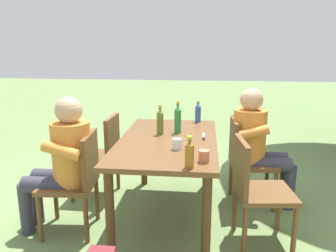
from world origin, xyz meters
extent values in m
plane|color=#6B844C|center=(0.00, 0.00, 0.00)|extent=(24.00, 24.00, 0.00)
cube|color=brown|center=(0.00, 0.00, 0.73)|extent=(1.57, 0.87, 0.04)
cylinder|color=#4C311A|center=(-0.71, -0.35, 0.36)|extent=(0.07, 0.07, 0.71)
cylinder|color=#4C311A|center=(0.71, -0.35, 0.36)|extent=(0.07, 0.07, 0.71)
cylinder|color=#4C311A|center=(-0.71, 0.35, 0.36)|extent=(0.07, 0.07, 0.71)
cylinder|color=#4C311A|center=(0.71, 0.35, 0.36)|extent=(0.07, 0.07, 0.71)
cube|color=brown|center=(-0.35, 0.81, 0.43)|extent=(0.46, 0.46, 0.04)
cube|color=brown|center=(-0.35, 0.61, 0.66)|extent=(0.42, 0.05, 0.42)
cylinder|color=brown|center=(-0.17, 1.01, 0.21)|extent=(0.04, 0.04, 0.41)
cylinder|color=brown|center=(-0.55, 1.00, 0.21)|extent=(0.04, 0.04, 0.41)
cylinder|color=brown|center=(-0.16, 0.63, 0.21)|extent=(0.04, 0.04, 0.41)
cylinder|color=brown|center=(-0.54, 0.62, 0.21)|extent=(0.04, 0.04, 0.41)
cube|color=brown|center=(0.35, -0.81, 0.43)|extent=(0.48, 0.48, 0.04)
cube|color=brown|center=(0.34, -0.62, 0.66)|extent=(0.42, 0.08, 0.42)
cylinder|color=brown|center=(0.18, -1.02, 0.21)|extent=(0.04, 0.04, 0.41)
cylinder|color=brown|center=(0.56, -0.99, 0.21)|extent=(0.04, 0.04, 0.41)
cylinder|color=brown|center=(0.15, -0.64, 0.21)|extent=(0.04, 0.04, 0.41)
cylinder|color=brown|center=(0.53, -0.61, 0.21)|extent=(0.04, 0.04, 0.41)
cube|color=brown|center=(-0.35, -0.81, 0.43)|extent=(0.45, 0.45, 0.04)
cube|color=brown|center=(-0.35, -0.61, 0.66)|extent=(0.42, 0.05, 0.42)
cylinder|color=brown|center=(-0.55, -1.00, 0.21)|extent=(0.04, 0.04, 0.41)
cylinder|color=brown|center=(-0.17, -1.01, 0.21)|extent=(0.04, 0.04, 0.41)
cylinder|color=brown|center=(-0.54, -0.62, 0.21)|extent=(0.04, 0.04, 0.41)
cylinder|color=brown|center=(-0.16, -0.63, 0.21)|extent=(0.04, 0.04, 0.41)
cube|color=brown|center=(0.35, 0.81, 0.43)|extent=(0.49, 0.49, 0.04)
cube|color=brown|center=(0.38, 0.62, 0.66)|extent=(0.42, 0.09, 0.42)
cylinder|color=brown|center=(0.52, 1.03, 0.21)|extent=(0.04, 0.04, 0.41)
cylinder|color=brown|center=(0.14, 0.98, 0.21)|extent=(0.04, 0.04, 0.41)
cylinder|color=brown|center=(0.56, 0.65, 0.21)|extent=(0.04, 0.04, 0.41)
cylinder|color=brown|center=(0.19, 0.60, 0.21)|extent=(0.04, 0.04, 0.41)
cylinder|color=orange|center=(-0.35, 0.76, 0.71)|extent=(0.32, 0.32, 0.52)
sphere|color=tan|center=(-0.35, 0.76, 1.07)|extent=(0.22, 0.22, 0.22)
cylinder|color=#383847|center=(-0.26, 0.96, 0.45)|extent=(0.14, 0.40, 0.14)
cylinder|color=#383847|center=(-0.26, 1.16, 0.23)|extent=(0.11, 0.11, 0.45)
cylinder|color=orange|center=(-0.16, 0.76, 0.79)|extent=(0.09, 0.31, 0.16)
cylinder|color=#383847|center=(-0.44, 0.96, 0.45)|extent=(0.14, 0.40, 0.14)
cylinder|color=#383847|center=(-0.44, 1.16, 0.23)|extent=(0.11, 0.11, 0.45)
cylinder|color=orange|center=(-0.54, 0.76, 0.79)|extent=(0.09, 0.31, 0.16)
cylinder|color=orange|center=(0.35, -0.76, 0.71)|extent=(0.32, 0.32, 0.52)
sphere|color=tan|center=(0.35, -0.76, 1.07)|extent=(0.22, 0.22, 0.22)
cylinder|color=#383847|center=(0.26, -0.96, 0.45)|extent=(0.14, 0.40, 0.14)
cylinder|color=#383847|center=(0.26, -1.16, 0.23)|extent=(0.11, 0.11, 0.45)
cylinder|color=orange|center=(0.16, -0.76, 0.79)|extent=(0.09, 0.31, 0.16)
cylinder|color=#383847|center=(0.44, -0.96, 0.45)|extent=(0.14, 0.40, 0.14)
cylinder|color=#383847|center=(0.44, -1.16, 0.23)|extent=(0.11, 0.11, 0.45)
cylinder|color=orange|center=(0.54, -0.76, 0.79)|extent=(0.09, 0.31, 0.16)
cylinder|color=#566623|center=(-0.15, -0.09, 0.86)|extent=(0.06, 0.06, 0.21)
cone|color=#566623|center=(-0.15, -0.09, 0.97)|extent=(0.06, 0.06, 0.03)
cylinder|color=#566623|center=(-0.15, -0.09, 1.00)|extent=(0.03, 0.03, 0.03)
cylinder|color=yellow|center=(-0.15, -0.09, 1.03)|extent=(0.03, 0.03, 0.02)
cylinder|color=#2D56A3|center=(-0.71, 0.25, 0.84)|extent=(0.06, 0.06, 0.17)
cone|color=#2D56A3|center=(-0.71, 0.25, 0.94)|extent=(0.06, 0.06, 0.02)
cylinder|color=#2D56A3|center=(-0.71, 0.25, 0.96)|extent=(0.03, 0.03, 0.02)
cylinder|color=yellow|center=(-0.71, 0.25, 0.98)|extent=(0.03, 0.03, 0.02)
cylinder|color=#287A38|center=(-0.23, 0.07, 0.87)|extent=(0.06, 0.06, 0.22)
cone|color=#287A38|center=(-0.23, 0.07, 0.99)|extent=(0.06, 0.06, 0.03)
cylinder|color=#287A38|center=(-0.23, 0.07, 1.02)|extent=(0.03, 0.03, 0.03)
cylinder|color=yellow|center=(-0.23, 0.07, 1.05)|extent=(0.03, 0.03, 0.02)
cylinder|color=#996019|center=(0.71, 0.23, 0.84)|extent=(0.06, 0.06, 0.16)
cone|color=#996019|center=(0.71, 0.23, 0.93)|extent=(0.06, 0.06, 0.02)
cylinder|color=#996019|center=(0.71, 0.23, 0.95)|extent=(0.03, 0.03, 0.02)
cylinder|color=yellow|center=(0.71, 0.23, 0.97)|extent=(0.03, 0.03, 0.02)
cylinder|color=silver|center=(0.30, 0.11, 0.80)|extent=(0.08, 0.08, 0.09)
cylinder|color=#BC6B47|center=(0.57, 0.32, 0.80)|extent=(0.08, 0.08, 0.09)
cube|color=silver|center=(-0.14, 0.32, 0.76)|extent=(0.18, 0.02, 0.01)
cube|color=black|center=(-0.03, 0.32, 0.76)|extent=(0.08, 0.02, 0.01)
camera|label=1|loc=(2.93, 0.32, 1.59)|focal=36.34mm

